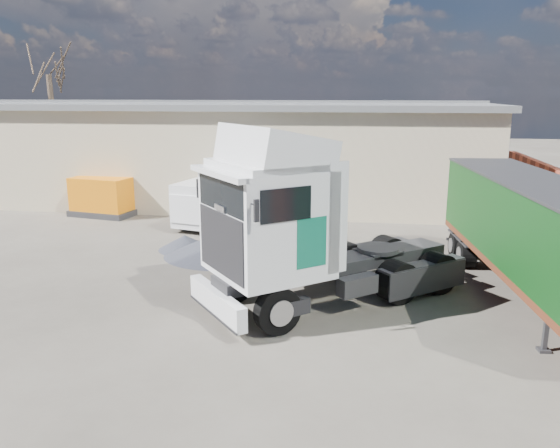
# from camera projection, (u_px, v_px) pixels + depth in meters

# --- Properties ---
(ground) EXTENTS (120.00, 120.00, 0.00)m
(ground) POSITION_uv_depth(u_px,v_px,m) (264.00, 297.00, 16.01)
(ground) COLOR #282621
(ground) RESTS_ON ground
(warehouse) EXTENTS (30.60, 12.60, 5.42)m
(warehouse) POSITION_uv_depth(u_px,v_px,m) (210.00, 149.00, 31.62)
(warehouse) COLOR #C2B595
(warehouse) RESTS_ON ground
(bare_tree) EXTENTS (4.00, 4.00, 9.60)m
(bare_tree) POSITION_uv_depth(u_px,v_px,m) (47.00, 60.00, 35.94)
(bare_tree) COLOR #382B21
(bare_tree) RESTS_ON ground
(tractor_unit) EXTENTS (7.59, 6.90, 5.09)m
(tractor_unit) POSITION_uv_depth(u_px,v_px,m) (299.00, 233.00, 14.83)
(tractor_unit) COLOR black
(tractor_unit) RESTS_ON ground
(box_trailer) EXTENTS (3.18, 10.67, 3.50)m
(box_trailer) POSITION_uv_depth(u_px,v_px,m) (530.00, 228.00, 15.44)
(box_trailer) COLOR #2D2D30
(box_trailer) RESTS_ON ground
(panel_van) EXTENTS (3.20, 5.44, 2.08)m
(panel_van) POSITION_uv_depth(u_px,v_px,m) (217.00, 201.00, 24.73)
(panel_van) COLOR black
(panel_van) RESTS_ON ground
(orange_skip) EXTENTS (3.29, 2.40, 1.87)m
(orange_skip) POSITION_uv_depth(u_px,v_px,m) (104.00, 199.00, 26.54)
(orange_skip) COLOR #2D2D30
(orange_skip) RESTS_ON ground
(gravel_heap) EXTENTS (5.38, 4.69, 0.93)m
(gravel_heap) POSITION_uv_depth(u_px,v_px,m) (222.00, 245.00, 19.97)
(gravel_heap) COLOR black
(gravel_heap) RESTS_ON ground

